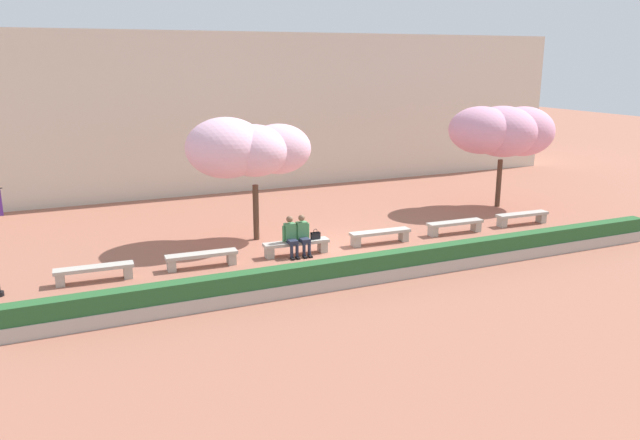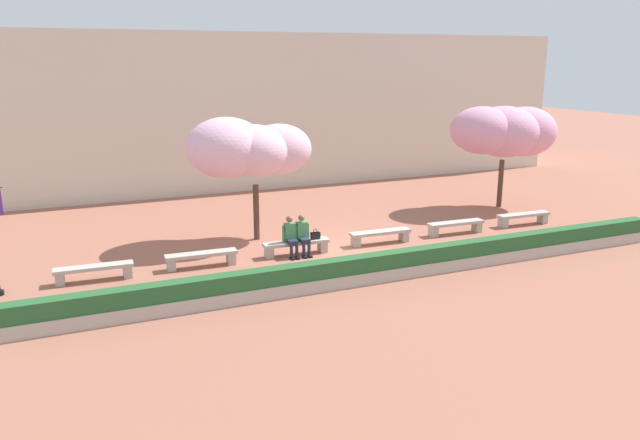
{
  "view_description": "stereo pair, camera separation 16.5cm",
  "coord_description": "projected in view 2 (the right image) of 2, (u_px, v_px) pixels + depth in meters",
  "views": [
    {
      "loc": [
        -8.52,
        -17.65,
        6.1
      ],
      "look_at": [
        -0.61,
        0.2,
        1.0
      ],
      "focal_mm": 35.0,
      "sensor_mm": 36.0,
      "label": 1
    },
    {
      "loc": [
        -8.37,
        -17.72,
        6.1
      ],
      "look_at": [
        -0.61,
        0.2,
        1.0
      ],
      "focal_mm": 35.0,
      "sensor_mm": 36.0,
      "label": 2
    }
  ],
  "objects": [
    {
      "name": "person_seated_right",
      "position": [
        303.0,
        233.0,
        19.76
      ],
      "size": [
        0.51,
        0.68,
        1.29
      ],
      "color": "black",
      "rests_on": "ground"
    },
    {
      "name": "stone_bench_far_east",
      "position": [
        523.0,
        217.0,
        23.34
      ],
      "size": [
        2.16,
        0.51,
        0.45
      ],
      "color": "#ADA89E",
      "rests_on": "ground"
    },
    {
      "name": "stone_bench_west_end",
      "position": [
        94.0,
        270.0,
        17.48
      ],
      "size": [
        2.16,
        0.51,
        0.45
      ],
      "color": "#ADA89E",
      "rests_on": "ground"
    },
    {
      "name": "handbag",
      "position": [
        315.0,
        235.0,
        19.98
      ],
      "size": [
        0.3,
        0.15,
        0.34
      ],
      "color": "black",
      "rests_on": "stone_bench_center"
    },
    {
      "name": "person_seated_left",
      "position": [
        291.0,
        235.0,
        19.6
      ],
      "size": [
        0.51,
        0.68,
        1.29
      ],
      "color": "black",
      "rests_on": "ground"
    },
    {
      "name": "stone_bench_center",
      "position": [
        296.0,
        245.0,
        19.82
      ],
      "size": [
        2.16,
        0.51,
        0.45
      ],
      "color": "#ADA89E",
      "rests_on": "ground"
    },
    {
      "name": "planter_hedge_foreground",
      "position": [
        387.0,
        266.0,
        17.58
      ],
      "size": [
        19.8,
        0.5,
        0.8
      ],
      "color": "#ADA89E",
      "rests_on": "ground"
    },
    {
      "name": "building_facade",
      "position": [
        235.0,
        110.0,
        30.29
      ],
      "size": [
        34.75,
        4.0,
        7.23
      ],
      "primitive_type": "cube",
      "color": "beige",
      "rests_on": "ground"
    },
    {
      "name": "cherry_tree_secondary",
      "position": [
        504.0,
        131.0,
        25.51
      ],
      "size": [
        4.57,
        3.02,
        4.2
      ],
      "color": "#513828",
      "rests_on": "ground"
    },
    {
      "name": "cherry_tree_main",
      "position": [
        248.0,
        149.0,
        20.84
      ],
      "size": [
        4.3,
        2.83,
        4.21
      ],
      "color": "#513828",
      "rests_on": "ground"
    },
    {
      "name": "ground_plane",
      "position": [
        339.0,
        249.0,
        20.49
      ],
      "size": [
        100.0,
        100.0,
        0.0
      ],
      "primitive_type": "plane",
      "color": "#9E604C"
    },
    {
      "name": "stone_bench_east_end",
      "position": [
        456.0,
        225.0,
        22.17
      ],
      "size": [
        2.16,
        0.51,
        0.45
      ],
      "color": "#ADA89E",
      "rests_on": "ground"
    },
    {
      "name": "stone_bench_near_east",
      "position": [
        380.0,
        235.0,
        20.99
      ],
      "size": [
        2.16,
        0.51,
        0.45
      ],
      "color": "#ADA89E",
      "rests_on": "ground"
    },
    {
      "name": "stone_bench_near_west",
      "position": [
        201.0,
        257.0,
        18.65
      ],
      "size": [
        2.16,
        0.51,
        0.45
      ],
      "color": "#ADA89E",
      "rests_on": "ground"
    }
  ]
}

